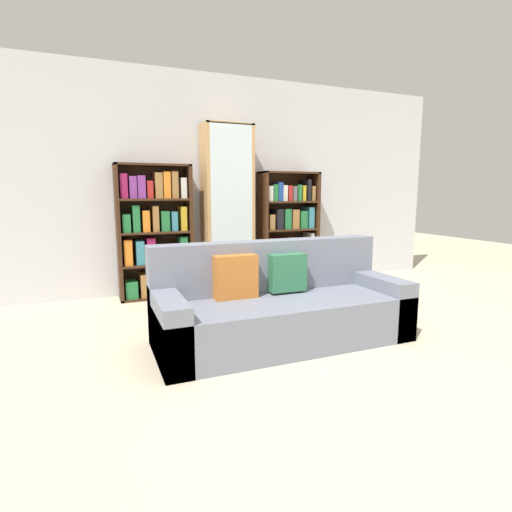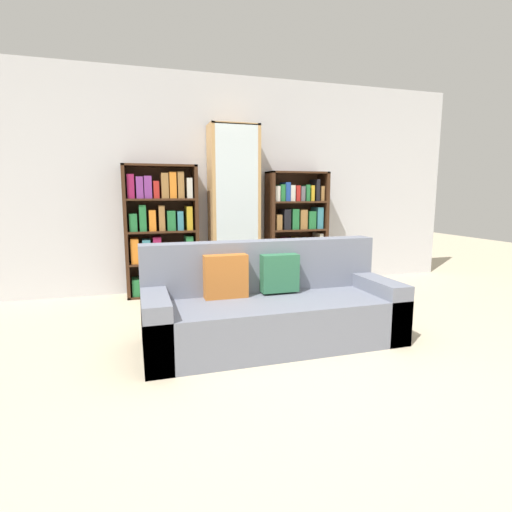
{
  "view_description": "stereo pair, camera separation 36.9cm",
  "coord_description": "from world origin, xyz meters",
  "px_view_note": "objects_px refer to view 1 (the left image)",
  "views": [
    {
      "loc": [
        -1.44,
        -2.27,
        1.25
      ],
      "look_at": [
        0.12,
        1.57,
        0.59
      ],
      "focal_mm": 28.0,
      "sensor_mm": 36.0,
      "label": 1
    },
    {
      "loc": [
        -1.09,
        -2.39,
        1.25
      ],
      "look_at": [
        0.12,
        1.57,
        0.59
      ],
      "focal_mm": 28.0,
      "sensor_mm": 36.0,
      "label": 2
    }
  ],
  "objects_px": {
    "bookshelf_left": "(155,234)",
    "display_cabinet": "(227,210)",
    "couch": "(280,307)",
    "bookshelf_right": "(288,232)",
    "wine_bottle": "(304,288)"
  },
  "relations": [
    {
      "from": "display_cabinet",
      "to": "bookshelf_right",
      "type": "height_order",
      "value": "display_cabinet"
    },
    {
      "from": "couch",
      "to": "display_cabinet",
      "type": "distance_m",
      "value": 1.99
    },
    {
      "from": "couch",
      "to": "bookshelf_right",
      "type": "bearing_deg",
      "value": 61.64
    },
    {
      "from": "wine_bottle",
      "to": "bookshelf_left",
      "type": "bearing_deg",
      "value": 150.27
    },
    {
      "from": "display_cabinet",
      "to": "wine_bottle",
      "type": "relative_size",
      "value": 5.36
    },
    {
      "from": "couch",
      "to": "bookshelf_right",
      "type": "relative_size",
      "value": 1.39
    },
    {
      "from": "couch",
      "to": "bookshelf_right",
      "type": "xyz_separation_m",
      "value": [
        1.0,
        1.86,
        0.43
      ]
    },
    {
      "from": "bookshelf_left",
      "to": "bookshelf_right",
      "type": "xyz_separation_m",
      "value": [
        1.76,
        0.0,
        -0.05
      ]
    },
    {
      "from": "bookshelf_right",
      "to": "wine_bottle",
      "type": "height_order",
      "value": "bookshelf_right"
    },
    {
      "from": "bookshelf_left",
      "to": "couch",
      "type": "bearing_deg",
      "value": -67.93
    },
    {
      "from": "bookshelf_left",
      "to": "display_cabinet",
      "type": "distance_m",
      "value": 0.93
    },
    {
      "from": "bookshelf_left",
      "to": "bookshelf_right",
      "type": "distance_m",
      "value": 1.76
    },
    {
      "from": "couch",
      "to": "bookshelf_left",
      "type": "relative_size",
      "value": 1.34
    },
    {
      "from": "bookshelf_right",
      "to": "wine_bottle",
      "type": "relative_size",
      "value": 3.93
    },
    {
      "from": "bookshelf_left",
      "to": "wine_bottle",
      "type": "relative_size",
      "value": 4.07
    }
  ]
}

